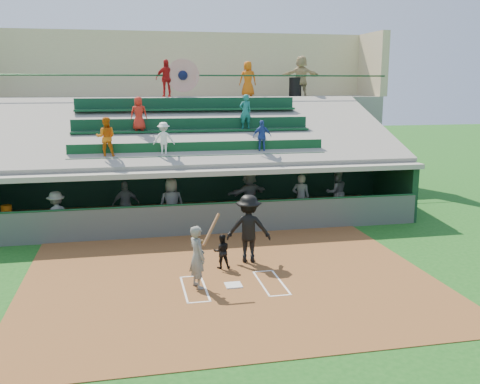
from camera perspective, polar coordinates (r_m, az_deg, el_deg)
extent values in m
plane|color=#164B15|center=(14.26, -0.71, -10.03)|extent=(100.00, 100.00, 0.00)
cube|color=brown|center=(14.71, -1.09, -9.29)|extent=(11.00, 9.00, 0.02)
cube|color=silver|center=(14.25, -0.71, -9.90)|extent=(0.43, 0.43, 0.03)
cube|color=white|center=(14.14, -3.74, -10.15)|extent=(0.05, 1.80, 0.01)
cube|color=silver|center=(14.40, 2.26, -9.71)|extent=(0.05, 1.80, 0.01)
cube|color=silver|center=(14.08, -5.99, -10.28)|extent=(0.05, 1.80, 0.01)
cube|color=white|center=(14.54, 4.40, -9.53)|extent=(0.05, 1.80, 0.01)
cube|color=white|center=(14.94, -5.29, -8.96)|extent=(0.60, 0.05, 0.01)
cube|color=white|center=(15.28, 2.45, -8.44)|extent=(0.60, 0.05, 0.01)
cube|color=white|center=(13.28, -4.38, -11.63)|extent=(0.60, 0.05, 0.01)
cube|color=white|center=(13.66, 4.33, -10.94)|extent=(0.60, 0.05, 0.01)
cube|color=gray|center=(20.60, -4.32, -3.19)|extent=(16.00, 3.50, 0.04)
cube|color=gray|center=(26.80, -6.30, 5.14)|extent=(20.00, 3.00, 4.60)
cube|color=#4D534E|center=(18.79, -3.65, -2.96)|extent=(16.00, 0.06, 1.10)
cylinder|color=#133E20|center=(18.66, -3.67, -1.26)|extent=(16.00, 0.08, 0.08)
cube|color=black|center=(22.06, -4.96, 0.65)|extent=(16.00, 0.25, 2.20)
cube|color=black|center=(22.78, 16.01, 0.59)|extent=(0.25, 3.50, 2.20)
cube|color=gray|center=(20.16, -4.42, 2.81)|extent=(16.40, 3.90, 0.18)
cube|color=gray|center=(23.76, -5.47, 1.55)|extent=(16.40, 3.50, 2.30)
cube|color=gray|center=(25.22, -5.94, 4.75)|extent=(16.40, 0.30, 4.60)
cube|color=gray|center=(21.84, -5.10, 6.77)|extent=(16.40, 6.51, 2.37)
cube|color=#0D3B20|center=(19.56, -4.23, 3.88)|extent=(9.40, 0.42, 0.08)
cube|color=#0D391D|center=(19.72, -4.32, 4.70)|extent=(9.40, 0.06, 0.45)
cube|color=#0C371D|center=(21.35, -4.94, 6.53)|extent=(9.40, 0.42, 0.08)
cube|color=#0B331E|center=(21.53, -5.01, 7.26)|extent=(9.40, 0.06, 0.45)
cube|color=#0D3C20|center=(23.19, -5.54, 8.76)|extent=(9.40, 0.42, 0.08)
cube|color=#0C3620|center=(23.37, -5.61, 9.42)|extent=(9.40, 0.06, 0.45)
imported|color=#D0630C|center=(19.43, -14.11, 5.71)|extent=(0.71, 0.57, 1.40)
imported|color=silver|center=(19.46, -8.14, 5.64)|extent=(0.81, 0.53, 1.19)
imported|color=#254297|center=(20.02, 2.37, 5.94)|extent=(0.71, 0.30, 1.21)
imported|color=red|center=(21.26, -10.75, 8.22)|extent=(0.65, 0.43, 1.31)
imported|color=#176863|center=(21.75, 0.57, 8.57)|extent=(0.54, 0.40, 1.37)
cylinder|color=#123A1D|center=(25.15, -6.12, 12.27)|extent=(20.00, 0.07, 0.07)
cylinder|color=red|center=(25.13, -6.12, 12.27)|extent=(1.50, 0.06, 1.50)
sphere|color=#0D1234|center=(25.10, -6.11, 12.27)|extent=(0.44, 0.44, 0.44)
cube|color=#C5B683|center=(28.15, -6.78, 13.38)|extent=(20.00, 0.40, 3.20)
cube|color=tan|center=(29.35, 13.89, 13.06)|extent=(0.40, 3.00, 3.20)
imported|color=#5D5F5A|center=(13.92, -4.58, -6.91)|extent=(0.58, 0.70, 1.65)
cylinder|color=#905B34|center=(13.60, -3.09, -4.01)|extent=(0.56, 0.54, 0.75)
sphere|color=olive|center=(13.81, -4.07, -5.29)|extent=(0.10, 0.10, 0.10)
imported|color=black|center=(15.40, -1.97, -6.34)|extent=(0.50, 0.39, 1.00)
imported|color=black|center=(15.82, 0.93, -3.90)|extent=(1.44, 1.03, 2.02)
cube|color=#945B35|center=(21.76, -4.71, -1.76)|extent=(14.50, 0.46, 0.44)
cube|color=silver|center=(20.18, -23.41, -3.32)|extent=(1.01, 0.90, 0.72)
cylinder|color=#DA630C|center=(20.13, -23.64, -1.80)|extent=(0.36, 0.36, 0.36)
imported|color=#585B56|center=(19.06, -18.97, -2.38)|extent=(1.22, 0.99, 1.65)
imported|color=#555853|center=(20.02, -12.08, -1.29)|extent=(1.06, 0.60, 1.70)
imported|color=#5C5E59|center=(19.61, -7.30, -1.19)|extent=(0.97, 0.71, 1.84)
imported|color=#62645E|center=(20.80, 0.99, -0.24)|extent=(1.86, 1.26, 1.93)
imported|color=#52544F|center=(20.45, 6.51, -0.64)|extent=(0.80, 0.70, 1.84)
imported|color=#5C5F5A|center=(21.83, 10.25, -0.04)|extent=(0.89, 0.70, 1.80)
cylinder|color=black|center=(27.42, 5.91, 11.09)|extent=(0.62, 0.62, 0.93)
imported|color=red|center=(25.13, -7.82, 11.90)|extent=(1.02, 0.46, 1.71)
imported|color=#C5560B|center=(26.74, 0.84, 11.97)|extent=(0.88, 0.62, 1.71)
imported|color=tan|center=(27.44, 6.53, 12.19)|extent=(1.91, 0.80, 2.00)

